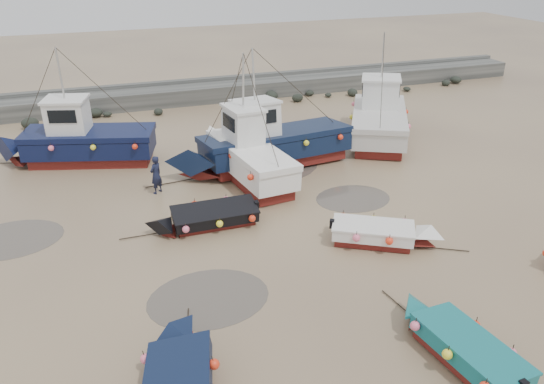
{
  "coord_description": "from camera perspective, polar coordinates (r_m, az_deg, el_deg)",
  "views": [
    {
      "loc": [
        -5.44,
        -16.72,
        11.05
      ],
      "look_at": [
        1.36,
        2.35,
        1.4
      ],
      "focal_mm": 35.0,
      "sensor_mm": 36.0,
      "label": 1
    }
  ],
  "objects": [
    {
      "name": "ground",
      "position": [
        20.77,
        -1.36,
        -6.67
      ],
      "size": [
        120.0,
        120.0,
        0.0
      ],
      "primitive_type": "plane",
      "color": "tan",
      "rests_on": "ground"
    },
    {
      "name": "puddle_c",
      "position": [
        24.19,
        -26.31,
        -4.6
      ],
      "size": [
        4.14,
        4.14,
        0.01
      ],
      "primitive_type": "cylinder",
      "color": "#534B42",
      "rests_on": "ground"
    },
    {
      "name": "seawall",
      "position": [
        40.47,
        -11.32,
        10.07
      ],
      "size": [
        60.0,
        4.92,
        1.5
      ],
      "color": "slate",
      "rests_on": "ground"
    },
    {
      "name": "dinghy_4",
      "position": [
        22.59,
        -7.11,
        -2.44
      ],
      "size": [
        5.93,
        1.94,
        1.43
      ],
      "rotation": [
        0.0,
        0.0,
        1.56
      ],
      "color": "maroon",
      "rests_on": "ground"
    },
    {
      "name": "puddle_a",
      "position": [
        18.57,
        -6.85,
        -11.23
      ],
      "size": [
        4.2,
        4.2,
        0.01
      ],
      "primitive_type": "cylinder",
      "color": "#534B42",
      "rests_on": "ground"
    },
    {
      "name": "puddle_d",
      "position": [
        30.1,
        -0.99,
        3.95
      ],
      "size": [
        5.97,
        5.97,
        0.01
      ],
      "primitive_type": "cylinder",
      "color": "#534B42",
      "rests_on": "ground"
    },
    {
      "name": "person",
      "position": [
        26.21,
        -12.18,
        -0.07
      ],
      "size": [
        0.82,
        0.79,
        1.89
      ],
      "primitive_type": "imported",
      "rotation": [
        0.0,
        0.0,
        3.83
      ],
      "color": "#171B33",
      "rests_on": "ground"
    },
    {
      "name": "cabin_boat_1",
      "position": [
        26.87,
        -2.96,
        4.31
      ],
      "size": [
        3.24,
        9.63,
        6.22
      ],
      "rotation": [
        0.0,
        0.0,
        0.14
      ],
      "color": "maroon",
      "rests_on": "ground"
    },
    {
      "name": "puddle_b",
      "position": [
        25.34,
        8.7,
        -0.68
      ],
      "size": [
        3.6,
        3.6,
        0.01
      ],
      "primitive_type": "cylinder",
      "color": "#534B42",
      "rests_on": "ground"
    },
    {
      "name": "cabin_boat_2",
      "position": [
        28.15,
        -0.69,
        5.22
      ],
      "size": [
        11.27,
        3.92,
        6.22
      ],
      "rotation": [
        0.0,
        0.0,
        1.68
      ],
      "color": "maroon",
      "rests_on": "ground"
    },
    {
      "name": "dinghy_2",
      "position": [
        16.82,
        19.49,
        -14.92
      ],
      "size": [
        2.31,
        5.71,
        1.43
      ],
      "rotation": [
        0.0,
        0.0,
        0.13
      ],
      "color": "maroon",
      "rests_on": "ground"
    },
    {
      "name": "cabin_boat_0",
      "position": [
        30.49,
        -20.15,
        5.33
      ],
      "size": [
        9.88,
        4.62,
        6.22
      ],
      "rotation": [
        0.0,
        0.0,
        1.28
      ],
      "color": "maroon",
      "rests_on": "ground"
    },
    {
      "name": "dinghy_5",
      "position": [
        21.58,
        11.77,
        -4.21
      ],
      "size": [
        5.02,
        3.43,
        1.43
      ],
      "rotation": [
        0.0,
        0.0,
        -2.1
      ],
      "color": "maroon",
      "rests_on": "ground"
    },
    {
      "name": "cabin_boat_3",
      "position": [
        33.31,
        11.5,
        8.0
      ],
      "size": [
        6.87,
        9.85,
        6.22
      ],
      "rotation": [
        0.0,
        0.0,
        -0.52
      ],
      "color": "maroon",
      "rests_on": "ground"
    }
  ]
}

